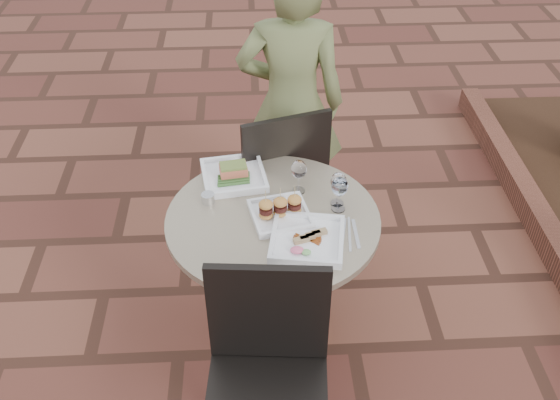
{
  "coord_description": "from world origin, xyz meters",
  "views": [
    {
      "loc": [
        -0.03,
        -2.26,
        2.42
      ],
      "look_at": [
        0.07,
        -0.28,
        0.82
      ],
      "focal_mm": 40.0,
      "sensor_mm": 36.0,
      "label": 1
    }
  ],
  "objects_px": {
    "chair_near": "(267,363)",
    "chair_far": "(279,172)",
    "plate_sliders": "(280,211)",
    "diner": "(291,105)",
    "plate_salmon": "(234,175)",
    "plate_tuna": "(307,239)",
    "cafe_table": "(273,259)"
  },
  "relations": [
    {
      "from": "chair_near",
      "to": "chair_far",
      "type": "bearing_deg",
      "value": 89.86
    },
    {
      "from": "plate_sliders",
      "to": "diner",
      "type": "bearing_deg",
      "value": 83.23
    },
    {
      "from": "chair_far",
      "to": "plate_salmon",
      "type": "height_order",
      "value": "chair_far"
    },
    {
      "from": "plate_salmon",
      "to": "plate_tuna",
      "type": "xyz_separation_m",
      "value": [
        0.29,
        -0.44,
        -0.0
      ]
    },
    {
      "from": "chair_far",
      "to": "plate_tuna",
      "type": "height_order",
      "value": "chair_far"
    },
    {
      "from": "cafe_table",
      "to": "plate_tuna",
      "type": "bearing_deg",
      "value": -51.41
    },
    {
      "from": "plate_salmon",
      "to": "chair_far",
      "type": "bearing_deg",
      "value": 52.3
    },
    {
      "from": "plate_salmon",
      "to": "plate_sliders",
      "type": "distance_m",
      "value": 0.34
    },
    {
      "from": "cafe_table",
      "to": "plate_tuna",
      "type": "relative_size",
      "value": 2.73
    },
    {
      "from": "chair_far",
      "to": "chair_near",
      "type": "height_order",
      "value": "same"
    },
    {
      "from": "chair_far",
      "to": "chair_near",
      "type": "xyz_separation_m",
      "value": [
        -0.1,
        -1.16,
        0.0
      ]
    },
    {
      "from": "diner",
      "to": "plate_salmon",
      "type": "relative_size",
      "value": 4.91
    },
    {
      "from": "diner",
      "to": "plate_salmon",
      "type": "bearing_deg",
      "value": 66.82
    },
    {
      "from": "diner",
      "to": "plate_salmon",
      "type": "xyz_separation_m",
      "value": [
        -0.3,
        -0.57,
        -0.02
      ]
    },
    {
      "from": "chair_far",
      "to": "plate_tuna",
      "type": "relative_size",
      "value": 2.82
    },
    {
      "from": "chair_far",
      "to": "diner",
      "type": "xyz_separation_m",
      "value": [
        0.08,
        0.29,
        0.22
      ]
    },
    {
      "from": "plate_sliders",
      "to": "plate_salmon",
      "type": "bearing_deg",
      "value": 124.95
    },
    {
      "from": "chair_near",
      "to": "plate_sliders",
      "type": "height_order",
      "value": "chair_near"
    },
    {
      "from": "cafe_table",
      "to": "chair_far",
      "type": "distance_m",
      "value": 0.57
    },
    {
      "from": "cafe_table",
      "to": "plate_salmon",
      "type": "relative_size",
      "value": 2.86
    },
    {
      "from": "cafe_table",
      "to": "plate_salmon",
      "type": "height_order",
      "value": "plate_salmon"
    },
    {
      "from": "diner",
      "to": "plate_salmon",
      "type": "height_order",
      "value": "diner"
    },
    {
      "from": "chair_near",
      "to": "diner",
      "type": "xyz_separation_m",
      "value": [
        0.18,
        1.45,
        0.22
      ]
    },
    {
      "from": "cafe_table",
      "to": "chair_far",
      "type": "xyz_separation_m",
      "value": [
        0.06,
        0.56,
        0.07
      ]
    },
    {
      "from": "chair_near",
      "to": "plate_tuna",
      "type": "bearing_deg",
      "value": 73.0
    },
    {
      "from": "plate_tuna",
      "to": "chair_near",
      "type": "bearing_deg",
      "value": -111.88
    },
    {
      "from": "chair_far",
      "to": "plate_tuna",
      "type": "distance_m",
      "value": 0.75
    },
    {
      "from": "plate_salmon",
      "to": "plate_sliders",
      "type": "relative_size",
      "value": 1.13
    },
    {
      "from": "cafe_table",
      "to": "chair_near",
      "type": "xyz_separation_m",
      "value": [
        -0.05,
        -0.6,
        0.07
      ]
    },
    {
      "from": "chair_near",
      "to": "plate_salmon",
      "type": "xyz_separation_m",
      "value": [
        -0.12,
        0.88,
        0.2
      ]
    },
    {
      "from": "chair_near",
      "to": "plate_tuna",
      "type": "xyz_separation_m",
      "value": [
        0.18,
        0.44,
        0.2
      ]
    },
    {
      "from": "cafe_table",
      "to": "plate_tuna",
      "type": "distance_m",
      "value": 0.34
    }
  ]
}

